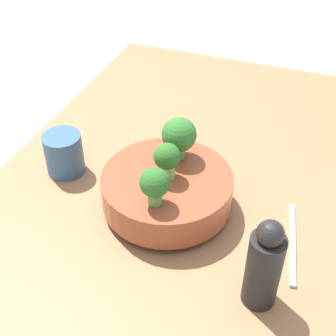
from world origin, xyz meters
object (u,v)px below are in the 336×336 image
at_px(pepper_mill, 264,266).
at_px(fork, 292,242).
at_px(cup, 64,153).
at_px(bowl, 168,190).

distance_m(pepper_mill, fork, 0.15).
distance_m(cup, fork, 0.46).
xyz_separation_m(bowl, pepper_mill, (-0.14, -0.20, 0.03)).
height_order(bowl, fork, bowl).
xyz_separation_m(cup, fork, (-0.04, -0.46, -0.04)).
bearing_deg(bowl, pepper_mill, -124.94).
height_order(bowl, cup, cup).
xyz_separation_m(bowl, fork, (-0.01, -0.23, -0.04)).
bearing_deg(cup, bowl, -97.31).
bearing_deg(fork, cup, 85.14).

